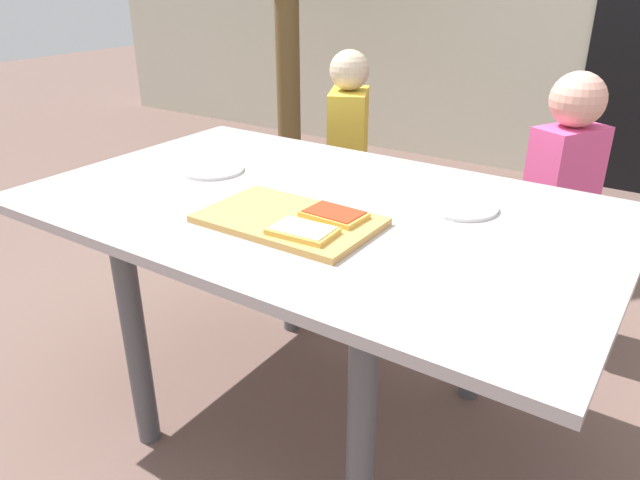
{
  "coord_description": "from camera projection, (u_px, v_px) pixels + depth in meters",
  "views": [
    {
      "loc": [
        0.83,
        -1.22,
        1.28
      ],
      "look_at": [
        0.01,
        0.0,
        0.61
      ],
      "focal_mm": 33.58,
      "sensor_mm": 36.0,
      "label": 1
    }
  ],
  "objects": [
    {
      "name": "plate_white_left",
      "position": [
        212.0,
        170.0,
        1.81
      ],
      "size": [
        0.19,
        0.19,
        0.01
      ],
      "primitive_type": "cylinder",
      "color": "silver",
      "rests_on": "dining_table"
    },
    {
      "name": "cutting_board",
      "position": [
        289.0,
        220.0,
        1.44
      ],
      "size": [
        0.42,
        0.26,
        0.02
      ],
      "primitive_type": "cube",
      "color": "tan",
      "rests_on": "dining_table"
    },
    {
      "name": "plate_white_right",
      "position": [
        460.0,
        207.0,
        1.53
      ],
      "size": [
        0.19,
        0.19,
        0.01
      ],
      "primitive_type": "cylinder",
      "color": "white",
      "rests_on": "dining_table"
    },
    {
      "name": "pizza_slice_far_right",
      "position": [
        334.0,
        214.0,
        1.43
      ],
      "size": [
        0.15,
        0.1,
        0.02
      ],
      "color": "gold",
      "rests_on": "cutting_board"
    },
    {
      "name": "child_left",
      "position": [
        348.0,
        162.0,
        2.4
      ],
      "size": [
        0.23,
        0.28,
        1.0
      ],
      "color": "#4A1E35",
      "rests_on": "ground"
    },
    {
      "name": "ground_plane",
      "position": [
        317.0,
        414.0,
        1.87
      ],
      "size": [
        16.0,
        16.0,
        0.0
      ],
      "primitive_type": "plane",
      "color": "brown"
    },
    {
      "name": "child_right",
      "position": [
        561.0,
        193.0,
        2.07
      ],
      "size": [
        0.23,
        0.28,
        0.98
      ],
      "color": "#482839",
      "rests_on": "ground"
    },
    {
      "name": "pizza_slice_near_right",
      "position": [
        303.0,
        231.0,
        1.35
      ],
      "size": [
        0.15,
        0.11,
        0.02
      ],
      "color": "gold",
      "rests_on": "cutting_board"
    },
    {
      "name": "dining_table",
      "position": [
        316.0,
        233.0,
        1.61
      ],
      "size": [
        1.54,
        0.95,
        0.71
      ],
      "color": "#AAA1A3",
      "rests_on": "ground"
    }
  ]
}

